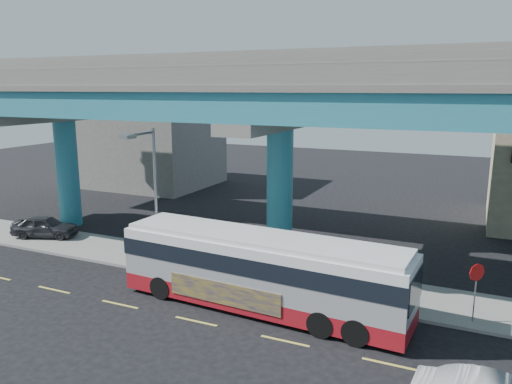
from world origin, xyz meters
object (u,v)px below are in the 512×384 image
at_px(transit_bus, 261,269).
at_px(parked_car, 45,226).
at_px(street_lamp, 149,180).
at_px(stop_sign, 476,280).

relative_size(transit_bus, parked_car, 3.00).
bearing_deg(street_lamp, stop_sign, 2.71).
relative_size(parked_car, street_lamp, 0.59).
xyz_separation_m(parked_car, street_lamp, (10.01, -2.20, 4.15)).
height_order(parked_car, street_lamp, street_lamp).
distance_m(parked_car, stop_sign, 25.54).
relative_size(transit_bus, stop_sign, 5.26).
bearing_deg(street_lamp, parked_car, 167.58).
bearing_deg(parked_car, transit_bus, -121.66).
height_order(transit_bus, parked_car, transit_bus).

